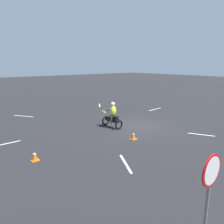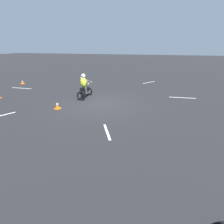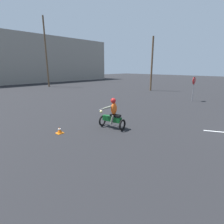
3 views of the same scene
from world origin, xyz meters
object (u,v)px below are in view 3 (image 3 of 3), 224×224
Objects in this scene: stop_sign at (194,84)px; traffic_cone_mid_center at (60,130)px; utility_pole_near at (152,64)px; motorcycle_rider_background at (113,115)px; utility_pole_far at (46,53)px.

stop_sign reaches higher than traffic_cone_mid_center.
traffic_cone_mid_center is at bearing -162.32° from utility_pole_near.
motorcycle_rider_background is 11.03m from stop_sign.
motorcycle_rider_background is 5.05× the size of traffic_cone_mid_center.
stop_sign is at bearing -10.99° from motorcycle_rider_background.
stop_sign is at bearing -6.75° from traffic_cone_mid_center.
motorcycle_rider_background is at bearing -155.24° from utility_pole_near.
stop_sign reaches higher than motorcycle_rider_background.
utility_pole_near reaches higher than stop_sign.
utility_pole_far is at bearing 99.16° from stop_sign.
stop_sign is 13.56m from traffic_cone_mid_center.
motorcycle_rider_background is 2.82m from traffic_cone_mid_center.
utility_pole_near is (17.38, 5.54, 3.42)m from traffic_cone_mid_center.
utility_pole_far reaches higher than motorcycle_rider_background.
motorcycle_rider_background is 16.75m from utility_pole_near.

